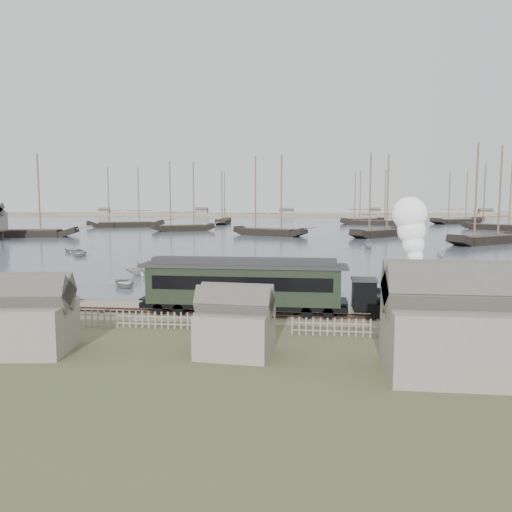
# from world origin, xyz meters

# --- Properties ---
(ground) EXTENTS (600.00, 600.00, 0.00)m
(ground) POSITION_xyz_m (0.00, 0.00, 0.00)
(ground) COLOR tan
(ground) RESTS_ON ground
(harbor_water) EXTENTS (600.00, 336.00, 0.06)m
(harbor_water) POSITION_xyz_m (0.00, 170.00, 0.03)
(harbor_water) COLOR #485667
(harbor_water) RESTS_ON ground
(rail_track) EXTENTS (120.00, 1.80, 0.16)m
(rail_track) POSITION_xyz_m (0.00, -2.00, 0.04)
(rail_track) COLOR #37241E
(rail_track) RESTS_ON ground
(picket_fence_west) EXTENTS (19.00, 0.10, 1.20)m
(picket_fence_west) POSITION_xyz_m (-6.50, -7.00, 0.00)
(picket_fence_west) COLOR gray
(picket_fence_west) RESTS_ON ground
(picket_fence_east) EXTENTS (15.00, 0.10, 1.20)m
(picket_fence_east) POSITION_xyz_m (12.50, -7.50, 0.00)
(picket_fence_east) COLOR gray
(picket_fence_east) RESTS_ON ground
(shed_left) EXTENTS (5.00, 4.00, 4.10)m
(shed_left) POSITION_xyz_m (-10.00, -13.00, 0.00)
(shed_left) COLOR gray
(shed_left) RESTS_ON ground
(shed_mid) EXTENTS (4.00, 3.50, 3.60)m
(shed_mid) POSITION_xyz_m (2.00, -12.00, 0.00)
(shed_mid) COLOR gray
(shed_mid) RESTS_ON ground
(shed_right) EXTENTS (6.00, 5.00, 5.10)m
(shed_right) POSITION_xyz_m (13.00, -14.00, 0.00)
(shed_right) COLOR gray
(shed_right) RESTS_ON ground
(far_spit) EXTENTS (500.00, 20.00, 1.80)m
(far_spit) POSITION_xyz_m (0.00, 250.00, 0.00)
(far_spit) COLOR tan
(far_spit) RESTS_ON ground
(locomotive) EXTENTS (6.90, 2.58, 8.61)m
(locomotive) POSITION_xyz_m (13.13, -2.00, 3.98)
(locomotive) COLOR black
(locomotive) RESTS_ON ground
(passenger_coach) EXTENTS (15.63, 3.01, 3.80)m
(passenger_coach) POSITION_xyz_m (1.03, -2.00, 2.38)
(passenger_coach) COLOR black
(passenger_coach) RESTS_ON ground
(beached_dinghy) EXTENTS (3.44, 3.99, 0.70)m
(beached_dinghy) POSITION_xyz_m (-14.93, 1.21, 0.35)
(beached_dinghy) COLOR #BAB8B1
(beached_dinghy) RESTS_ON ground
(rowboat_0) EXTENTS (4.89, 4.49, 0.83)m
(rowboat_0) POSITION_xyz_m (-12.62, 8.67, 0.47)
(rowboat_0) COLOR #BAB8B1
(rowboat_0) RESTS_ON harbor_water
(rowboat_1) EXTENTS (3.85, 4.04, 1.65)m
(rowboat_1) POSITION_xyz_m (-13.75, 16.19, 0.89)
(rowboat_1) COLOR #BAB8B1
(rowboat_1) RESTS_ON harbor_water
(rowboat_2) EXTENTS (3.64, 3.25, 1.38)m
(rowboat_2) POSITION_xyz_m (6.93, 14.30, 0.75)
(rowboat_2) COLOR #BAB8B1
(rowboat_2) RESTS_ON harbor_water
(rowboat_3) EXTENTS (3.01, 4.19, 0.86)m
(rowboat_3) POSITION_xyz_m (7.30, 25.06, 0.49)
(rowboat_3) COLOR #BAB8B1
(rowboat_3) RESTS_ON harbor_water
(rowboat_4) EXTENTS (4.19, 4.05, 1.69)m
(rowboat_4) POSITION_xyz_m (25.80, 12.41, 0.91)
(rowboat_4) COLOR #BAB8B1
(rowboat_4) RESTS_ON harbor_water
(rowboat_5) EXTENTS (3.46, 2.00, 1.26)m
(rowboat_5) POSITION_xyz_m (24.80, 36.22, 0.69)
(rowboat_5) COLOR #BAB8B1
(rowboat_5) RESTS_ON harbor_water
(rowboat_6) EXTENTS (4.67, 5.20, 0.89)m
(rowboat_6) POSITION_xyz_m (-33.91, 39.92, 0.50)
(rowboat_6) COLOR #BAB8B1
(rowboat_6) RESTS_ON harbor_water
(rowboat_7) EXTENTS (3.97, 3.64, 1.77)m
(rowboat_7) POSITION_xyz_m (16.03, 52.69, 0.95)
(rowboat_7) COLOR #BAB8B1
(rowboat_7) RESTS_ON harbor_water
(rowboat_8) EXTENTS (5.01, 4.16, 0.89)m
(rowboat_8) POSITION_xyz_m (-30.25, 34.95, 0.51)
(rowboat_8) COLOR #BAB8B1
(rowboat_8) RESTS_ON harbor_water
(schooner_0) EXTENTS (26.77, 11.86, 20.00)m
(schooner_0) POSITION_xyz_m (-63.88, 73.33, 10.06)
(schooner_0) COLOR black
(schooner_0) RESTS_ON harbor_water
(schooner_1) EXTENTS (17.47, 12.98, 20.00)m
(schooner_1) POSITION_xyz_m (-31.20, 101.17, 10.06)
(schooner_1) COLOR black
(schooner_1) RESTS_ON harbor_water
(schooner_2) EXTENTS (19.66, 12.77, 20.00)m
(schooner_2) POSITION_xyz_m (-4.89, 85.01, 10.06)
(schooner_2) COLOR black
(schooner_2) RESTS_ON harbor_water
(schooner_3) EXTENTS (15.82, 17.24, 20.00)m
(schooner_3) POSITION_xyz_m (21.79, 83.82, 10.06)
(schooner_3) COLOR black
(schooner_3) RESTS_ON harbor_water
(schooner_4) EXTENTS (19.36, 17.25, 20.00)m
(schooner_4) POSITION_xyz_m (40.95, 65.96, 10.06)
(schooner_4) COLOR black
(schooner_4) RESTS_ON harbor_water
(schooner_5) EXTENTS (17.58, 18.03, 20.00)m
(schooner_5) POSITION_xyz_m (60.15, 116.54, 10.06)
(schooner_5) COLOR black
(schooner_5) RESTS_ON harbor_water
(schooner_6) EXTENTS (24.89, 16.13, 20.00)m
(schooner_6) POSITION_xyz_m (-55.82, 119.95, 10.06)
(schooner_6) COLOR black
(schooner_6) RESTS_ON harbor_water
(schooner_7) EXTENTS (5.18, 19.09, 20.00)m
(schooner_7) POSITION_xyz_m (-27.97, 146.86, 10.06)
(schooner_7) COLOR black
(schooner_7) RESTS_ON harbor_water
(schooner_8) EXTENTS (23.94, 12.42, 20.00)m
(schooner_8) POSITION_xyz_m (27.33, 144.96, 10.06)
(schooner_8) COLOR black
(schooner_8) RESTS_ON harbor_water
(schooner_9) EXTENTS (24.26, 20.21, 20.00)m
(schooner_9) POSITION_xyz_m (61.02, 160.81, 10.06)
(schooner_9) COLOR black
(schooner_9) RESTS_ON harbor_water
(schooner_10) EXTENTS (18.01, 13.16, 20.00)m
(schooner_10) POSITION_xyz_m (25.10, 161.39, 10.06)
(schooner_10) COLOR black
(schooner_10) RESTS_ON harbor_water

